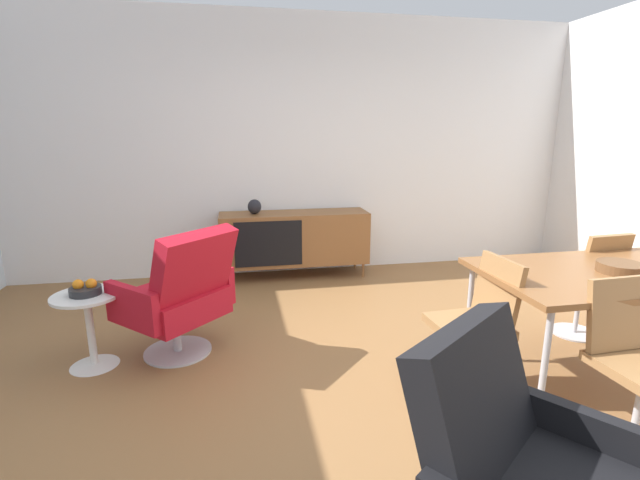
% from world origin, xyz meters
% --- Properties ---
extents(ground_plane, '(8.32, 8.32, 0.00)m').
position_xyz_m(ground_plane, '(0.00, 0.00, 0.00)').
color(ground_plane, olive).
extents(wall_back, '(6.80, 0.12, 2.80)m').
position_xyz_m(wall_back, '(0.00, 2.60, 1.40)').
color(wall_back, white).
rests_on(wall_back, ground_plane).
extents(sideboard, '(1.60, 0.45, 0.72)m').
position_xyz_m(sideboard, '(-0.12, 2.30, 0.44)').
color(sideboard, brown).
rests_on(sideboard, ground_plane).
extents(vase_cobalt, '(0.14, 0.14, 0.16)m').
position_xyz_m(vase_cobalt, '(-0.54, 2.30, 0.80)').
color(vase_cobalt, black).
rests_on(vase_cobalt, sideboard).
extents(dining_table, '(1.60, 0.90, 0.74)m').
position_xyz_m(dining_table, '(1.54, -0.19, 0.70)').
color(dining_table, brown).
rests_on(dining_table, ground_plane).
extents(wooden_bowl_on_table, '(0.26, 0.26, 0.06)m').
position_xyz_m(wooden_bowl_on_table, '(1.54, -0.23, 0.77)').
color(wooden_bowl_on_table, brown).
rests_on(wooden_bowl_on_table, dining_table).
extents(dining_chair_back_right, '(0.43, 0.45, 0.86)m').
position_xyz_m(dining_chair_back_right, '(1.89, 0.37, 0.47)').
color(dining_chair_back_right, '#9E7042').
rests_on(dining_chair_back_right, ground_plane).
extents(dining_chair_near_window, '(0.45, 0.42, 0.86)m').
position_xyz_m(dining_chair_near_window, '(0.65, -0.19, 0.47)').
color(dining_chair_near_window, '#9E7042').
rests_on(dining_chair_near_window, ground_plane).
extents(dining_chair_front_left, '(0.42, 0.44, 0.86)m').
position_xyz_m(dining_chair_front_left, '(1.19, -0.75, 0.47)').
color(dining_chair_front_left, '#9E7042').
rests_on(dining_chair_front_left, ground_plane).
extents(lounge_chair_red, '(0.91, 0.91, 0.95)m').
position_xyz_m(lounge_chair_red, '(-1.15, 0.65, 0.47)').
color(lounge_chair_red, red).
rests_on(lounge_chair_red, ground_plane).
extents(armchair_black_shell, '(0.90, 0.90, 0.95)m').
position_xyz_m(armchair_black_shell, '(0.14, -1.35, 0.47)').
color(armchair_black_shell, black).
rests_on(armchair_black_shell, ground_plane).
extents(side_table_round, '(0.44, 0.44, 0.52)m').
position_xyz_m(side_table_round, '(-1.74, 0.60, 0.32)').
color(side_table_round, white).
rests_on(side_table_round, ground_plane).
extents(fruit_bowl, '(0.20, 0.20, 0.11)m').
position_xyz_m(fruit_bowl, '(-1.74, 0.60, 0.56)').
color(fruit_bowl, '#262628').
rests_on(fruit_bowl, side_table_round).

